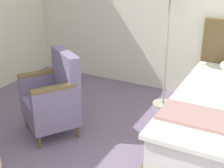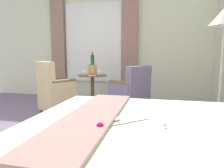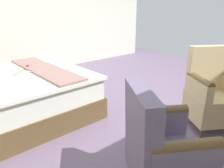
# 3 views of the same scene
# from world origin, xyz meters

# --- Properties ---
(ground_plane) EXTENTS (7.25, 7.25, 0.00)m
(ground_plane) POSITION_xyz_m (0.00, 0.00, 0.00)
(ground_plane) COLOR slate
(wall_window_side) EXTENTS (0.27, 5.87, 2.97)m
(wall_window_side) POSITION_xyz_m (-2.80, 0.00, 1.47)
(wall_window_side) COLOR beige
(wall_window_side) RESTS_ON ground
(bed) EXTENTS (1.67, 2.21, 1.12)m
(bed) POSITION_xyz_m (0.77, 1.80, 0.34)
(bed) COLOR brown
(bed) RESTS_ON ground
(floor_lamp_brass) EXTENTS (0.37, 0.37, 1.65)m
(floor_lamp_brass) POSITION_xyz_m (-0.41, 2.37, 1.40)
(floor_lamp_brass) COLOR #B0B09F
(floor_lamp_brass) RESTS_ON ground
(side_table_round) EXTENTS (0.60, 0.60, 0.70)m
(side_table_round) POSITION_xyz_m (-1.68, 0.30, 0.39)
(side_table_round) COLOR brown
(side_table_round) RESTS_ON ground
(champagne_bucket) EXTENTS (0.19, 0.19, 0.49)m
(champagne_bucket) POSITION_xyz_m (-1.75, 0.29, 0.84)
(champagne_bucket) COLOR tan
(champagne_bucket) RESTS_ON side_table_round
(wine_glass_near_bucket) EXTENTS (0.07, 0.07, 0.13)m
(wine_glass_near_bucket) POSITION_xyz_m (-1.60, 0.17, 0.79)
(wine_glass_near_bucket) COLOR white
(wine_glass_near_bucket) RESTS_ON side_table_round
(wine_glass_near_edge) EXTENTS (0.07, 0.07, 0.14)m
(wine_glass_near_edge) POSITION_xyz_m (-1.68, 0.45, 0.80)
(wine_glass_near_edge) COLOR white
(wine_glass_near_edge) RESTS_ON side_table_round
(snack_plate) EXTENTS (0.15, 0.15, 0.04)m
(snack_plate) POSITION_xyz_m (-1.53, 0.36, 0.71)
(snack_plate) COLOR white
(snack_plate) RESTS_ON side_table_round
(armchair_by_window) EXTENTS (0.78, 0.76, 0.92)m
(armchair_by_window) POSITION_xyz_m (-1.28, 1.18, 0.42)
(armchair_by_window) COLOR brown
(armchair_by_window) RESTS_ON ground
(armchair_facing_bed) EXTENTS (0.74, 0.73, 0.99)m
(armchair_facing_bed) POSITION_xyz_m (-1.02, -0.20, 0.42)
(armchair_facing_bed) COLOR brown
(armchair_facing_bed) RESTS_ON ground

